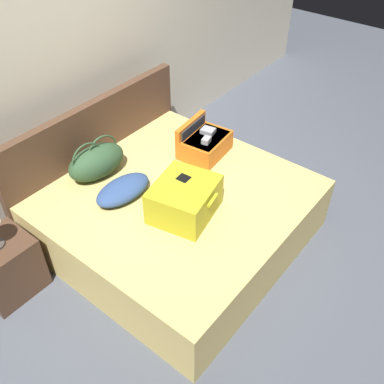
# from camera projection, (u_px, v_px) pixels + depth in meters

# --- Properties ---
(ground_plane) EXTENTS (12.00, 12.00, 0.00)m
(ground_plane) POSITION_uv_depth(u_px,v_px,m) (216.00, 258.00, 3.65)
(ground_plane) COLOR #4C515B
(back_wall) EXTENTS (8.00, 0.10, 2.60)m
(back_wall) POSITION_uv_depth(u_px,v_px,m) (60.00, 58.00, 3.58)
(back_wall) COLOR beige
(back_wall) RESTS_ON ground
(bed) EXTENTS (1.91, 1.84, 0.49)m
(bed) POSITION_uv_depth(u_px,v_px,m) (179.00, 216.00, 3.68)
(bed) COLOR tan
(bed) RESTS_ON ground
(headboard) EXTENTS (1.95, 0.08, 0.99)m
(headboard) POSITION_uv_depth(u_px,v_px,m) (98.00, 151.00, 3.97)
(headboard) COLOR #4C3323
(headboard) RESTS_ON ground
(hard_case_large) EXTENTS (0.56, 0.52, 0.28)m
(hard_case_large) POSITION_uv_depth(u_px,v_px,m) (184.00, 199.00, 3.26)
(hard_case_large) COLOR gold
(hard_case_large) RESTS_ON bed
(hard_case_medium) EXTENTS (0.47, 0.39, 0.30)m
(hard_case_medium) POSITION_uv_depth(u_px,v_px,m) (204.00, 143.00, 3.87)
(hard_case_medium) COLOR #D16619
(hard_case_medium) RESTS_ON bed
(duffel_bag) EXTENTS (0.54, 0.34, 0.36)m
(duffel_bag) POSITION_uv_depth(u_px,v_px,m) (96.00, 161.00, 3.62)
(duffel_bag) COLOR #2D4C2D
(duffel_bag) RESTS_ON bed
(pillow_near_headboard) EXTENTS (0.51, 0.30, 0.14)m
(pillow_near_headboard) POSITION_uv_depth(u_px,v_px,m) (123.00, 190.00, 3.45)
(pillow_near_headboard) COLOR navy
(pillow_near_headboard) RESTS_ON bed
(nightstand) EXTENTS (0.44, 0.40, 0.48)m
(nightstand) POSITION_uv_depth(u_px,v_px,m) (6.00, 267.00, 3.27)
(nightstand) COLOR #4C3323
(nightstand) RESTS_ON ground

